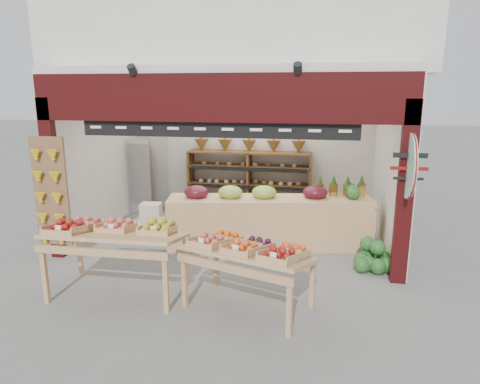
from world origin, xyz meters
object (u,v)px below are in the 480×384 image
mid_counter (269,220)px  display_table_right (249,250)px  display_table_left (110,232)px  watermelon_pile (374,259)px  back_shelving (249,168)px  cardboard_stack (163,224)px  refrigerator (146,175)px

mid_counter → display_table_right: 2.32m
display_table_left → watermelon_pile: (3.70, 1.42, -0.69)m
watermelon_pile → display_table_right: bearing=-137.9°
back_shelving → mid_counter: bearing=-70.3°
back_shelving → cardboard_stack: size_ratio=2.69×
back_shelving → cardboard_stack: (-1.40, -1.73, -0.84)m
display_table_right → watermelon_pile: display_table_right is taller
cardboard_stack → display_table_left: display_table_left is taller
refrigerator → mid_counter: (3.06, -1.77, -0.37)m
refrigerator → display_table_left: size_ratio=0.96×
refrigerator → cardboard_stack: bearing=-46.5°
back_shelving → mid_counter: (0.67, -1.88, -0.59)m
refrigerator → watermelon_pile: refrigerator is taller
mid_counter → display_table_left: bearing=-132.0°
mid_counter → watermelon_pile: (1.76, -0.73, -0.32)m
back_shelving → refrigerator: 2.39m
back_shelving → refrigerator: (-2.38, -0.11, -0.22)m
display_table_left → back_shelving: bearing=72.6°
display_table_right → watermelon_pile: bearing=42.1°
display_table_right → back_shelving: bearing=99.4°
cardboard_stack → mid_counter: 2.09m
refrigerator → display_table_left: refrigerator is taller
cardboard_stack → display_table_left: size_ratio=0.57×
display_table_left → display_table_right: bearing=-4.5°
display_table_right → display_table_left: bearing=175.5°
mid_counter → back_shelving: bearing=109.7°
back_shelving → display_table_right: (0.69, -4.19, -0.29)m
cardboard_stack → watermelon_pile: (3.84, -0.87, -0.07)m
refrigerator → display_table_left: 4.08m
mid_counter → display_table_right: (0.02, -2.31, 0.30)m
cardboard_stack → watermelon_pile: bearing=-12.8°
back_shelving → display_table_right: back_shelving is taller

